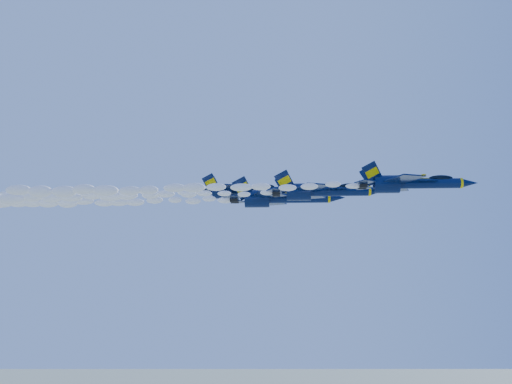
# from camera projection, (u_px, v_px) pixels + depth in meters

# --- Properties ---
(jet_lead) EXTENTS (15.18, 12.45, 5.64)m
(jet_lead) POSITION_uv_depth(u_px,v_px,m) (410.00, 183.00, 73.46)
(jet_lead) COLOR #071438
(smoke_trail_jet_lead) EXTENTS (46.95, 1.69, 1.52)m
(smoke_trail_jet_lead) POSITION_uv_depth(u_px,v_px,m) (180.00, 188.00, 75.11)
(smoke_trail_jet_lead) COLOR white
(jet_second) EXTENTS (16.40, 13.45, 6.09)m
(jet_second) POSITION_uv_depth(u_px,v_px,m) (321.00, 191.00, 82.84)
(jet_second) COLOR #071438
(smoke_trail_jet_second) EXTENTS (46.95, 1.83, 1.64)m
(smoke_trail_jet_second) POSITION_uv_depth(u_px,v_px,m) (115.00, 196.00, 84.52)
(smoke_trail_jet_second) COLOR white
(jet_third) EXTENTS (18.79, 15.42, 6.98)m
(jet_third) POSITION_uv_depth(u_px,v_px,m) (280.00, 198.00, 93.18)
(jet_third) COLOR #071438
(smoke_trail_jet_third) EXTENTS (46.95, 2.09, 1.88)m
(smoke_trail_jet_third) POSITION_uv_depth(u_px,v_px,m) (91.00, 202.00, 94.90)
(smoke_trail_jet_third) COLOR white
(jet_fourth) EXTENTS (16.18, 13.27, 6.01)m
(jet_fourth) POSITION_uv_depth(u_px,v_px,m) (241.00, 191.00, 99.02)
(jet_fourth) COLOR #071438
(smoke_trail_jet_fourth) EXTENTS (46.95, 1.80, 1.62)m
(smoke_trail_jet_fourth) POSITION_uv_depth(u_px,v_px,m) (70.00, 195.00, 100.69)
(smoke_trail_jet_fourth) COLOR white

